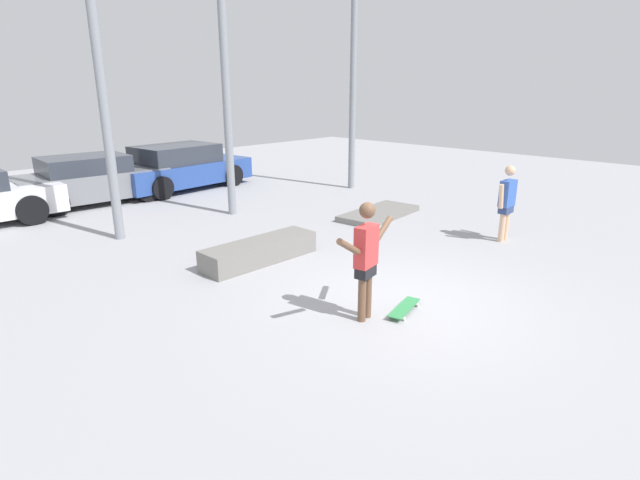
% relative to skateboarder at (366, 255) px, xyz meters
% --- Properties ---
extents(ground_plane, '(36.00, 36.00, 0.00)m').
position_rel_skateboarder_xyz_m(ground_plane, '(0.85, -0.04, -0.96)').
color(ground_plane, '#9E9EA3').
extents(skateboarder, '(1.43, 0.32, 1.71)m').
position_rel_skateboarder_xyz_m(skateboarder, '(0.00, 0.00, 0.00)').
color(skateboarder, brown).
rests_on(skateboarder, ground_plane).
extents(skateboard, '(0.83, 0.39, 0.08)m').
position_rel_skateboarder_xyz_m(skateboard, '(0.58, -0.28, -0.90)').
color(skateboard, '#338C4C').
rests_on(skateboard, ground_plane).
extents(grind_box, '(2.35, 0.68, 0.41)m').
position_rel_skateboarder_xyz_m(grind_box, '(0.52, 2.96, -0.76)').
color(grind_box, slate).
rests_on(grind_box, ground_plane).
extents(manual_pad, '(2.42, 1.24, 0.14)m').
position_rel_skateboarder_xyz_m(manual_pad, '(4.79, 3.42, -0.89)').
color(manual_pad, slate).
rests_on(manual_pad, ground_plane).
extents(canopy_support_right, '(4.93, 0.20, 6.71)m').
position_rel_skateboarder_xyz_m(canopy_support_right, '(4.72, 6.31, 2.99)').
color(canopy_support_right, gray).
rests_on(canopy_support_right, ground_plane).
extents(parked_car_grey, '(4.03, 2.05, 1.34)m').
position_rel_skateboarder_xyz_m(parked_car_grey, '(0.34, 10.11, -0.31)').
color(parked_car_grey, slate).
rests_on(parked_car_grey, ground_plane).
extents(parked_car_blue, '(4.52, 2.26, 1.41)m').
position_rel_skateboarder_xyz_m(parked_car_blue, '(3.17, 10.11, -0.28)').
color(parked_car_blue, '#284793').
rests_on(parked_car_blue, ground_plane).
extents(bystander, '(0.73, 0.21, 1.62)m').
position_rel_skateboarder_xyz_m(bystander, '(4.98, 0.23, -0.08)').
color(bystander, '#DBAD89').
rests_on(bystander, ground_plane).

